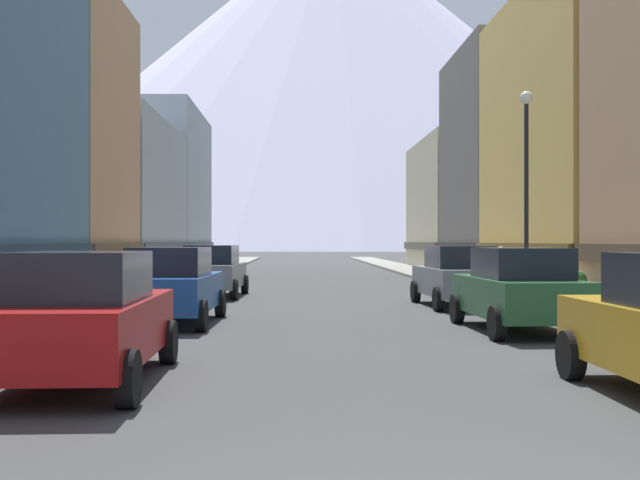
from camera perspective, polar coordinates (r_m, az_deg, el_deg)
name	(u,v)px	position (r m, az deg, el deg)	size (l,w,h in m)	color
sidewalk_left	(188,279)	(39.53, -9.46, -2.76)	(2.50, 100.00, 0.15)	gray
sidewalk_right	(441,278)	(39.81, 8.69, -2.74)	(2.50, 100.00, 0.15)	gray
storefront_left_2	(7,149)	(31.54, -21.59, 6.13)	(8.47, 8.07, 11.02)	tan
storefront_left_3	(85,203)	(42.23, -16.57, 2.56)	(8.79, 13.75, 8.03)	#99A5B2
storefront_left_4	(136,193)	(55.84, -13.09, 3.31)	(9.17, 13.56, 10.79)	#99A5B2
storefront_right_2	(620,146)	(32.68, 20.76, 6.33)	(8.29, 12.41, 11.50)	#D8B259
storefront_right_3	(529,168)	(43.36, 14.81, 5.04)	(8.01, 10.16, 11.95)	#66605B
storefront_right_4	(476,207)	(55.23, 11.16, 2.32)	(8.03, 13.72, 8.79)	beige
car_left_0	(81,317)	(11.13, -16.80, -5.34)	(2.14, 4.44, 1.78)	#9E1111
car_left_1	(172,285)	(18.63, -10.63, -3.22)	(2.17, 4.45, 1.78)	#19478C
car_left_2	(213,271)	(27.56, -7.72, -2.21)	(2.22, 4.47, 1.78)	slate
car_right_1	(518,289)	(17.37, 14.09, -3.45)	(2.18, 4.45, 1.78)	#265933
car_right_2	(458,276)	(23.54, 9.87, -2.57)	(2.21, 4.47, 1.78)	slate
potted_plant_1	(577,285)	(23.53, 17.99, -3.13)	(0.58, 0.58, 0.95)	brown
pedestrian_0	(501,271)	(28.48, 12.89, -2.17)	(0.36, 0.36, 1.60)	brown
streetlamp_right	(526,165)	(22.37, 14.63, 5.22)	(0.36, 0.36, 5.86)	black
mountain_backdrop	(333,82)	(269.70, 0.92, 11.30)	(244.00, 244.00, 110.36)	silver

